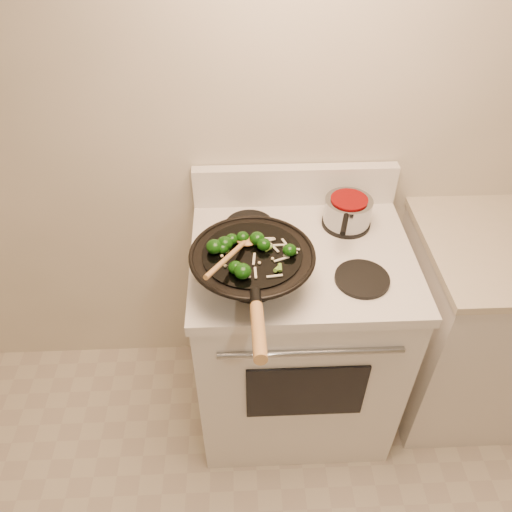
{
  "coord_description": "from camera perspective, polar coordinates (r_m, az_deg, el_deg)",
  "views": [
    {
      "loc": [
        -0.24,
        -0.14,
        2.07
      ],
      "look_at": [
        -0.19,
        1.04,
        1.03
      ],
      "focal_mm": 35.0,
      "sensor_mm": 36.0,
      "label": 1
    }
  ],
  "objects": [
    {
      "name": "counter_unit",
      "position": [
        2.37,
        26.45,
        -7.01
      ],
      "size": [
        0.86,
        0.62,
        0.91
      ],
      "color": "white",
      "rests_on": "ground"
    },
    {
      "name": "stirfry",
      "position": [
        1.52,
        -1.57,
        0.73
      ],
      "size": [
        0.29,
        0.21,
        0.05
      ],
      "color": "#0D3508",
      "rests_on": "wok"
    },
    {
      "name": "wok",
      "position": [
        1.57,
        -0.42,
        -1.23
      ],
      "size": [
        0.39,
        0.66,
        0.2
      ],
      "color": "black",
      "rests_on": "stove"
    },
    {
      "name": "stove",
      "position": [
        2.08,
        4.52,
        -8.87
      ],
      "size": [
        0.78,
        0.67,
        1.08
      ],
      "color": "white",
      "rests_on": "ground"
    },
    {
      "name": "saucepan",
      "position": [
        1.86,
        10.44,
        5.12
      ],
      "size": [
        0.17,
        0.27,
        0.1
      ],
      "color": "#93969B",
      "rests_on": "stove"
    },
    {
      "name": "wooden_spoon",
      "position": [
        1.51,
        -2.39,
        0.62
      ],
      "size": [
        0.16,
        0.27,
        0.08
      ],
      "color": "#AB7943",
      "rests_on": "wok"
    }
  ]
}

